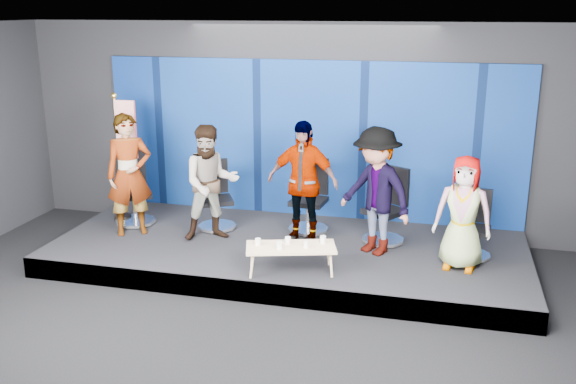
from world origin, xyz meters
name	(u,v)px	position (x,y,z in m)	size (l,w,h in m)	color
ground	(236,342)	(0.00, 0.00, 0.00)	(10.00, 10.00, 0.00)	black
room_walls	(230,135)	(0.00, 0.00, 2.43)	(10.02, 8.02, 3.51)	black
riser	(288,252)	(0.00, 2.50, 0.15)	(7.00, 3.00, 0.30)	black
backdrop	(309,139)	(0.00, 3.95, 1.60)	(7.00, 0.08, 2.60)	navy
chair_a	(134,200)	(-2.68, 2.81, 0.68)	(0.91, 0.91, 1.17)	silver
panelist_a	(129,175)	(-2.47, 2.34, 1.24)	(0.69, 0.45, 1.89)	black
chair_b	(216,206)	(-1.29, 2.91, 0.66)	(0.83, 0.83, 1.09)	silver
panelist_b	(211,183)	(-1.18, 2.42, 1.18)	(0.86, 0.67, 1.76)	black
chair_c	(310,208)	(0.19, 3.15, 0.68)	(0.71, 0.71, 1.14)	silver
panelist_c	(302,182)	(0.18, 2.64, 1.23)	(1.08, 0.45, 1.85)	black
chair_d	(386,218)	(1.41, 2.94, 0.67)	(0.88, 0.88, 1.13)	silver
panelist_d	(376,191)	(1.29, 2.44, 1.22)	(1.19, 0.68, 1.84)	black
chair_e	(473,235)	(2.67, 2.63, 0.62)	(0.62, 0.62, 0.96)	silver
panelist_e	(463,213)	(2.49, 2.16, 1.08)	(0.76, 0.50, 1.56)	black
coffee_table	(291,248)	(0.30, 1.46, 0.64)	(1.28, 0.82, 0.36)	tan
mug_a	(258,242)	(-0.14, 1.39, 0.71)	(0.08, 0.08, 0.09)	silver
mug_b	(280,245)	(0.18, 1.32, 0.71)	(0.08, 0.08, 0.10)	silver
mug_c	(288,240)	(0.23, 1.55, 0.71)	(0.08, 0.08, 0.09)	silver
mug_d	(306,244)	(0.50, 1.46, 0.71)	(0.07, 0.07, 0.08)	silver
mug_e	(323,240)	(0.69, 1.68, 0.71)	(0.08, 0.08, 0.10)	silver
flag_stand	(124,155)	(-2.82, 2.86, 1.42)	(0.49, 0.28, 2.12)	black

